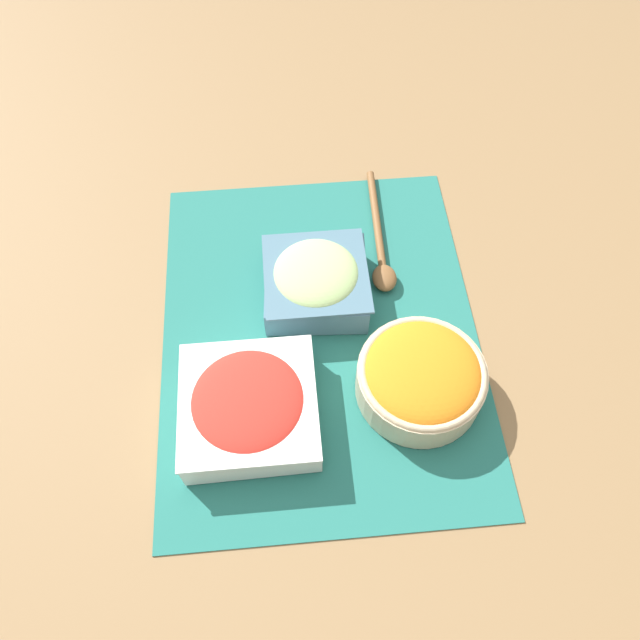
# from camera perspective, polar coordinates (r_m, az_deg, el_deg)

# --- Properties ---
(ground_plane) EXTENTS (3.00, 3.00, 0.00)m
(ground_plane) POSITION_cam_1_polar(r_m,az_deg,el_deg) (0.89, 0.00, -1.15)
(ground_plane) COLOR olive
(placemat) EXTENTS (0.57, 0.44, 0.00)m
(placemat) POSITION_cam_1_polar(r_m,az_deg,el_deg) (0.89, 0.00, -1.08)
(placemat) COLOR #236B60
(placemat) RESTS_ON ground_plane
(cucumber_bowl) EXTENTS (0.15, 0.15, 0.07)m
(cucumber_bowl) POSITION_cam_1_polar(r_m,az_deg,el_deg) (0.89, -0.60, 3.67)
(cucumber_bowl) COLOR slate
(cucumber_bowl) RESTS_ON placemat
(carrot_bowl) EXTENTS (0.17, 0.17, 0.07)m
(carrot_bowl) POSITION_cam_1_polar(r_m,az_deg,el_deg) (0.82, 9.23, -5.18)
(carrot_bowl) COLOR #C6B28E
(carrot_bowl) RESTS_ON placemat
(tomato_bowl) EXTENTS (0.17, 0.17, 0.06)m
(tomato_bowl) POSITION_cam_1_polar(r_m,az_deg,el_deg) (0.81, -6.53, -7.80)
(tomato_bowl) COLOR white
(tomato_bowl) RESTS_ON placemat
(wooden_spoon) EXTENTS (0.24, 0.04, 0.02)m
(wooden_spoon) POSITION_cam_1_polar(r_m,az_deg,el_deg) (0.96, 5.56, 6.35)
(wooden_spoon) COLOR brown
(wooden_spoon) RESTS_ON placemat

